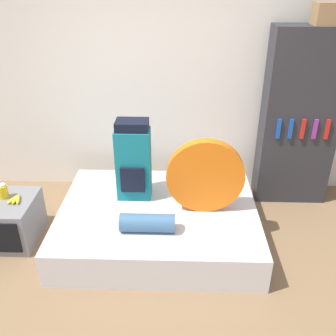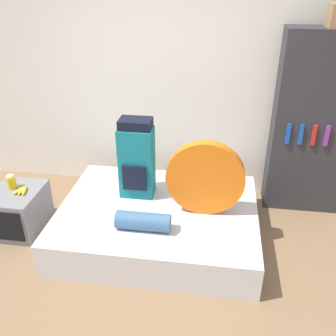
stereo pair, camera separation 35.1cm
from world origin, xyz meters
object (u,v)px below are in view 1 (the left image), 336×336
object	(u,v)px
television	(12,220)
bookshelf	(299,120)
canister	(3,191)
cardboard_box	(331,14)
backpack	(133,161)
tent_bag	(205,176)
sleeping_roll	(147,223)

from	to	relation	value
television	bookshelf	xyz separation A→B (m)	(2.98, 0.92, 0.76)
television	canister	size ratio (longest dim) A/B	3.97
canister	cardboard_box	size ratio (longest dim) A/B	0.46
backpack	tent_bag	world-z (taller)	backpack
backpack	sleeping_roll	xyz separation A→B (m)	(0.18, -0.59, -0.32)
tent_bag	bookshelf	bearing A→B (deg)	37.98
sleeping_roll	canister	size ratio (longest dim) A/B	3.31
television	cardboard_box	xyz separation A→B (m)	(3.10, 0.89, 1.85)
backpack	sleeping_roll	distance (m)	0.70
sleeping_roll	cardboard_box	distance (m)	2.65
bookshelf	sleeping_roll	bearing A→B (deg)	-143.07
backpack	cardboard_box	world-z (taller)	cardboard_box
bookshelf	cardboard_box	xyz separation A→B (m)	(0.12, -0.03, 1.09)
canister	bookshelf	bearing A→B (deg)	15.67
tent_bag	cardboard_box	xyz separation A→B (m)	(1.19, 0.80, 1.35)
backpack	tent_bag	xyz separation A→B (m)	(0.71, -0.23, -0.03)
backpack	tent_bag	bearing A→B (deg)	-17.98
tent_bag	television	world-z (taller)	tent_bag
backpack	tent_bag	size ratio (longest dim) A/B	1.12
television	canister	bearing A→B (deg)	128.63
sleeping_roll	television	xyz separation A→B (m)	(-1.39, 0.28, -0.20)
backpack	television	xyz separation A→B (m)	(-1.21, -0.32, -0.52)
television	bookshelf	bearing A→B (deg)	17.16
television	canister	distance (m)	0.31
television	bookshelf	world-z (taller)	bookshelf
backpack	bookshelf	distance (m)	1.89
canister	bookshelf	world-z (taller)	bookshelf
backpack	bookshelf	size ratio (longest dim) A/B	0.42
sleeping_roll	bookshelf	distance (m)	2.07
bookshelf	cardboard_box	size ratio (longest dim) A/B	6.06
canister	backpack	bearing A→B (deg)	11.14
sleeping_roll	canister	xyz separation A→B (m)	(-1.45, 0.35, 0.09)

